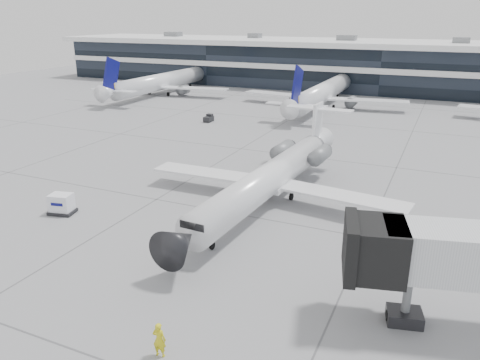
% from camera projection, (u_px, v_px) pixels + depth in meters
% --- Properties ---
extents(ground, '(220.00, 220.00, 0.00)m').
position_uv_depth(ground, '(251.00, 217.00, 41.42)').
color(ground, gray).
rests_on(ground, ground).
extents(terminal, '(170.00, 22.00, 10.00)m').
position_uv_depth(terminal, '(387.00, 68.00, 110.22)').
color(terminal, black).
rests_on(terminal, ground).
extents(bg_jet_left, '(32.00, 40.00, 9.60)m').
position_uv_depth(bg_jet_left, '(164.00, 94.00, 106.15)').
color(bg_jet_left, white).
rests_on(bg_jet_left, ground).
extents(bg_jet_center, '(32.00, 40.00, 9.60)m').
position_uv_depth(bg_jet_center, '(323.00, 106.00, 91.79)').
color(bg_jet_center, white).
rests_on(bg_jet_center, ground).
extents(regional_jet, '(25.65, 32.01, 7.39)m').
position_uv_depth(regional_jet, '(272.00, 176.00, 44.05)').
color(regional_jet, white).
rests_on(regional_jet, ground).
extents(ramp_worker, '(0.79, 0.57, 2.01)m').
position_uv_depth(ramp_worker, '(159.00, 340.00, 24.19)').
color(ramp_worker, yellow).
rests_on(ramp_worker, ground).
extents(cargo_uld, '(2.49, 2.06, 1.79)m').
position_uv_depth(cargo_uld, '(62.00, 204.00, 41.83)').
color(cargo_uld, black).
rests_on(cargo_uld, ground).
extents(traffic_cone, '(0.49, 0.49, 0.61)m').
position_uv_depth(traffic_cone, '(253.00, 196.00, 45.34)').
color(traffic_cone, orange).
rests_on(traffic_cone, ground).
extents(far_tug, '(1.19, 1.97, 1.24)m').
position_uv_depth(far_tug, '(209.00, 118.00, 78.27)').
color(far_tug, black).
rests_on(far_tug, ground).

